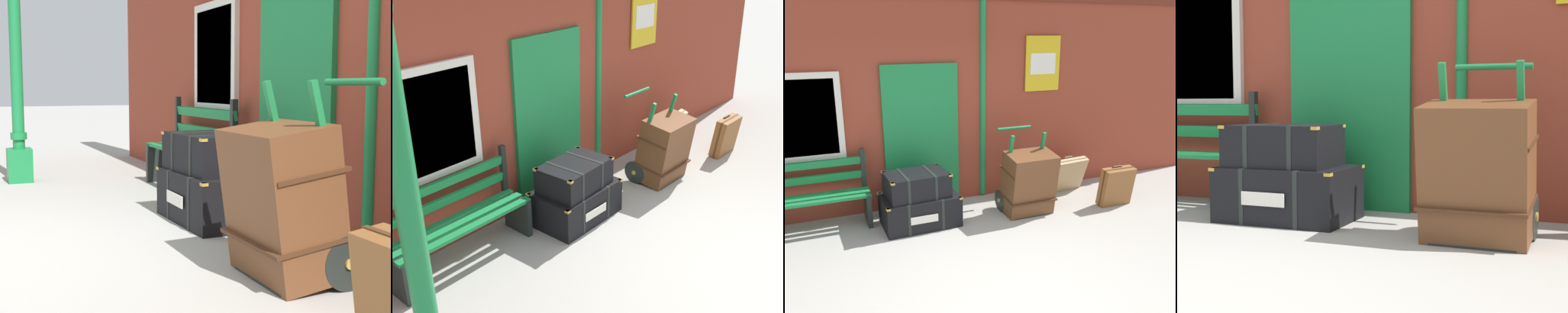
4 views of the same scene
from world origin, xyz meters
The scene contains 10 objects.
ground_plane centered at (0.00, 0.00, 0.00)m, with size 60.00×60.00×0.00m, color #A3A099.
brick_facade centered at (-0.01, 2.60, 1.60)m, with size 10.40×0.35×3.20m.
lamp_post centered at (-3.14, 0.51, 1.12)m, with size 0.28×0.28×2.95m.
platform_bench centered at (-1.79, 2.16, 0.44)m, with size 1.60×0.43×1.01m.
steamer_trunk_base centered at (-0.39, 1.79, 0.21)m, with size 1.02×0.68×0.43m.
steamer_trunk_middle centered at (-0.42, 1.78, 0.58)m, with size 0.84×0.59×0.33m.
porters_trolley centered at (1.14, 1.72, 0.27)m, with size 0.71×0.67×1.18m.
large_brown_trunk centered at (1.14, 1.55, 0.47)m, with size 0.70×0.56×0.93m.
suitcase_brown centered at (2.50, 1.31, 0.30)m, with size 0.53×0.26×0.62m.
suitcase_caramel centered at (2.18, 2.08, 0.29)m, with size 0.61×0.36×0.59m.
Camera 2 is at (-4.29, -1.73, 3.19)m, focal length 46.42 mm.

